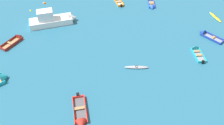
{
  "coord_description": "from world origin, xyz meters",
  "views": [
    {
      "loc": [
        1.6,
        5.41,
        18.75
      ],
      "look_at": [
        0.0,
        24.4,
        0.15
      ],
      "focal_mm": 35.53,
      "sensor_mm": 36.0,
      "label": 1
    }
  ],
  "objects": [
    {
      "name": "rowboat_orange_near_right",
      "position": [
        -0.44,
        39.69,
        0.15
      ],
      "size": [
        2.02,
        3.32,
        0.88
      ],
      "color": "beige",
      "rests_on": "ground_plane"
    },
    {
      "name": "motor_launch_white_midfield_right",
      "position": [
        -9.18,
        32.06,
        0.75
      ],
      "size": [
        6.97,
        4.1,
        2.64
      ],
      "color": "white",
      "rests_on": "ground_plane"
    },
    {
      "name": "kayak_yellow_foreground_center",
      "position": [
        14.85,
        35.65,
        0.13
      ],
      "size": [
        1.44,
        2.79,
        0.27
      ],
      "color": "yellow",
      "rests_on": "ground_plane"
    },
    {
      "name": "rowboat_maroon_back_row_center",
      "position": [
        -13.22,
        27.74,
        0.17
      ],
      "size": [
        2.42,
        3.51,
        1.04
      ],
      "color": "#99754C",
      "rests_on": "ground_plane"
    },
    {
      "name": "rowboat_red_outer_left",
      "position": [
        -2.36,
        16.57,
        0.17
      ],
      "size": [
        2.16,
        3.95,
        1.13
      ],
      "color": "#4C4C51",
      "rests_on": "ground_plane"
    },
    {
      "name": "rowboat_deep_blue_near_left",
      "position": [
        12.45,
        31.0,
        0.15
      ],
      "size": [
        3.21,
        2.98,
        0.98
      ],
      "color": "gray",
      "rests_on": "ground_plane"
    },
    {
      "name": "mooring_buoy_outer_edge",
      "position": [
        -13.95,
        35.25,
        0.0
      ],
      "size": [
        0.32,
        0.32,
        0.32
      ],
      "primitive_type": "sphere",
      "color": "yellow",
      "rests_on": "ground_plane"
    },
    {
      "name": "kayak_grey_far_left",
      "position": [
        2.94,
        23.87,
        0.13
      ],
      "size": [
        2.87,
        0.65,
        0.27
      ],
      "color": "gray",
      "rests_on": "ground_plane"
    },
    {
      "name": "rowboat_blue_far_back",
      "position": [
        5.35,
        37.98,
        0.14
      ],
      "size": [
        1.16,
        2.86,
        0.91
      ],
      "color": "#99754C",
      "rests_on": "ground_plane"
    },
    {
      "name": "rowboat_turquoise_outer_right",
      "position": [
        10.49,
        27.38,
        0.14
      ],
      "size": [
        1.54,
        3.2,
        0.96
      ],
      "color": "gray",
      "rests_on": "ground_plane"
    },
    {
      "name": "mooring_buoy_trailing",
      "position": [
        -12.47,
        37.66,
        0.0
      ],
      "size": [
        0.46,
        0.46,
        0.46
      ],
      "primitive_type": "sphere",
      "color": "orange",
      "rests_on": "ground_plane"
    }
  ]
}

